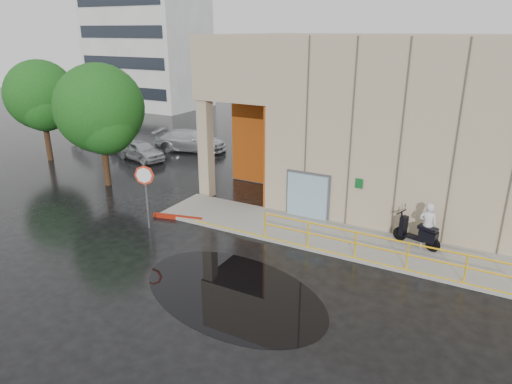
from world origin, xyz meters
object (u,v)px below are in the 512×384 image
at_px(scooter, 418,226).
at_px(car_b, 98,135).
at_px(person, 427,226).
at_px(red_curb, 178,217).
at_px(tree_far, 42,98).
at_px(car_a, 140,150).
at_px(tree_near, 101,112).
at_px(stop_sign, 145,184).
at_px(car_c, 190,141).

distance_m(scooter, car_b, 24.83).
distance_m(person, car_b, 25.17).
bearing_deg(scooter, red_curb, -151.02).
xyz_separation_m(scooter, tree_far, (-23.74, 1.81, 3.10)).
bearing_deg(red_curb, person, 11.19).
bearing_deg(car_a, person, -91.88).
height_order(car_a, tree_near, tree_near).
relative_size(person, scooter, 0.95).
bearing_deg(car_a, stop_sign, -123.86).
bearing_deg(tree_far, car_a, 30.11).
height_order(red_curb, car_b, car_b).
bearing_deg(stop_sign, car_c, 118.19).
distance_m(scooter, red_curb, 10.42).
xyz_separation_m(car_b, tree_near, (7.52, -6.36, 3.28)).
height_order(person, stop_sign, stop_sign).
height_order(scooter, tree_near, tree_near).
distance_m(person, tree_near, 17.11).
height_order(person, tree_far, tree_far).
bearing_deg(tree_far, car_c, 44.92).
relative_size(car_a, car_c, 0.75).
bearing_deg(car_b, tree_near, -122.12).
bearing_deg(scooter, person, 11.16).
relative_size(scooter, car_a, 0.52).
relative_size(person, car_c, 0.37).
xyz_separation_m(car_a, car_c, (1.45, 3.60, 0.09)).
relative_size(car_b, car_c, 0.97).
xyz_separation_m(red_curb, car_c, (-6.98, 10.50, 0.65)).
height_order(scooter, tree_far, tree_far).
relative_size(car_c, tree_far, 0.79).
height_order(tree_near, tree_far, tree_near).
bearing_deg(tree_near, car_a, 113.06).
height_order(stop_sign, car_b, stop_sign).
distance_m(person, scooter, 0.35).
height_order(stop_sign, car_a, stop_sign).
distance_m(scooter, tree_far, 24.01).
xyz_separation_m(red_curb, tree_near, (-6.35, 2.01, 4.00)).
bearing_deg(red_curb, tree_far, 163.90).
height_order(person, car_a, person).
relative_size(scooter, tree_far, 0.31).
bearing_deg(car_c, red_curb, -163.38).
distance_m(car_a, tree_far, 6.88).
distance_m(car_c, tree_far, 9.91).
distance_m(red_curb, car_a, 10.92).
bearing_deg(car_b, person, -96.38).
relative_size(car_a, tree_far, 0.59).
bearing_deg(red_curb, stop_sign, -109.73).
relative_size(car_b, tree_near, 0.75).
relative_size(scooter, stop_sign, 0.70).
bearing_deg(car_c, scooter, -133.07).
relative_size(car_c, tree_near, 0.77).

